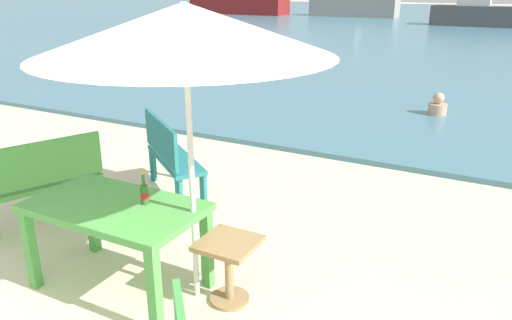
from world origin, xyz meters
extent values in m
cube|color=teal|center=(0.00, 30.00, 0.04)|extent=(120.00, 50.00, 0.08)
cube|color=#4C9E47|center=(-0.62, 1.17, 0.73)|extent=(1.40, 0.80, 0.06)
cube|color=#4C9E47|center=(-1.26, 0.83, 0.35)|extent=(0.08, 0.08, 0.70)
cube|color=#4C9E47|center=(0.02, 0.83, 0.35)|extent=(0.08, 0.08, 0.70)
cube|color=#4C9E47|center=(-1.26, 1.51, 0.35)|extent=(0.08, 0.08, 0.70)
cube|color=#4C9E47|center=(0.02, 1.51, 0.35)|extent=(0.08, 0.08, 0.70)
cylinder|color=#2D662D|center=(-0.40, 1.29, 0.84)|extent=(0.06, 0.06, 0.16)
cone|color=#2D662D|center=(-0.40, 1.29, 0.92)|extent=(0.06, 0.06, 0.03)
cylinder|color=#2D662D|center=(-0.40, 1.29, 0.97)|extent=(0.03, 0.03, 0.09)
cylinder|color=red|center=(-0.40, 1.29, 0.83)|extent=(0.07, 0.07, 0.05)
cylinder|color=gold|center=(-0.40, 1.29, 1.02)|extent=(0.03, 0.03, 0.01)
cylinder|color=silver|center=(0.01, 1.35, 1.15)|extent=(0.04, 0.04, 2.30)
cone|color=silver|center=(0.01, 1.35, 2.12)|extent=(2.10, 2.10, 0.36)
cube|color=#9E7A51|center=(0.28, 1.42, 0.52)|extent=(0.44, 0.44, 0.04)
cylinder|color=#9E7A51|center=(0.28, 1.42, 0.25)|extent=(0.07, 0.07, 0.50)
cylinder|color=#9E7A51|center=(0.28, 1.42, 0.01)|extent=(0.32, 0.32, 0.03)
cube|color=#237275|center=(-1.36, 2.95, 0.45)|extent=(1.18, 1.00, 0.05)
cube|color=#237275|center=(-1.45, 2.82, 0.73)|extent=(0.99, 0.74, 0.44)
cube|color=#237275|center=(-0.83, 2.74, 0.21)|extent=(0.06, 0.06, 0.42)
cube|color=#237275|center=(-1.71, 3.39, 0.21)|extent=(0.06, 0.06, 0.42)
cube|color=#237275|center=(-1.00, 2.51, 0.21)|extent=(0.06, 0.06, 0.42)
cube|color=#237275|center=(-1.88, 3.16, 0.21)|extent=(0.06, 0.06, 0.42)
cube|color=#4C9E47|center=(-2.12, 1.67, 0.45)|extent=(0.81, 1.24, 0.05)
cube|color=#4C9E47|center=(-1.97, 1.61, 0.73)|extent=(0.52, 1.11, 0.44)
cube|color=#4C9E47|center=(-2.02, 2.23, 0.21)|extent=(0.06, 0.06, 0.42)
cube|color=#4C9E47|center=(-1.77, 2.12, 0.21)|extent=(0.06, 0.06, 0.42)
cylinder|color=tan|center=(0.82, 8.07, 0.18)|extent=(0.34, 0.34, 0.20)
sphere|color=tan|center=(0.82, 8.07, 0.39)|extent=(0.21, 0.21, 0.21)
cube|color=#4C4C4C|center=(-0.21, 28.87, 0.61)|extent=(5.17, 1.41, 1.06)
cube|color=gray|center=(-8.67, 33.17, 0.69)|extent=(5.93, 1.62, 1.21)
cube|color=maroon|center=(-17.03, 31.94, 0.83)|extent=(7.36, 2.01, 1.51)
camera|label=1|loc=(2.06, -1.50, 2.43)|focal=35.07mm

